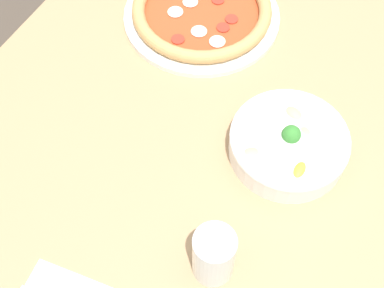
# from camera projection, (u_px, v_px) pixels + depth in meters

# --- Properties ---
(ground_plane) EXTENTS (8.00, 8.00, 0.00)m
(ground_plane) POSITION_uv_depth(u_px,v_px,m) (234.00, 245.00, 1.62)
(ground_plane) COLOR #4C4238
(dining_table) EXTENTS (1.31, 0.99, 0.75)m
(dining_table) POSITION_uv_depth(u_px,v_px,m) (256.00, 124.00, 1.06)
(dining_table) COLOR tan
(dining_table) RESTS_ON ground_plane
(pizza) EXTENTS (0.31, 0.31, 0.04)m
(pizza) POSITION_uv_depth(u_px,v_px,m) (202.00, 12.00, 1.07)
(pizza) COLOR white
(pizza) RESTS_ON dining_table
(bowl) EXTENTS (0.20, 0.20, 0.07)m
(bowl) POSITION_uv_depth(u_px,v_px,m) (288.00, 143.00, 0.89)
(bowl) COLOR white
(bowl) RESTS_ON dining_table
(glass) EXTENTS (0.06, 0.06, 0.10)m
(glass) POSITION_uv_depth(u_px,v_px,m) (214.00, 255.00, 0.76)
(glass) COLOR silver
(glass) RESTS_ON dining_table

